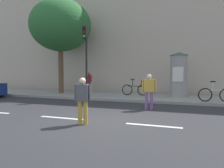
{
  "coord_description": "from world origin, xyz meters",
  "views": [
    {
      "loc": [
        2.9,
        -7.01,
        1.72
      ],
      "look_at": [
        -0.44,
        2.0,
        1.19
      ],
      "focal_mm": 35.56,
      "sensor_mm": 36.0,
      "label": 1
    }
  ],
  "objects_px": {
    "pedestrian_with_bag": "(89,81)",
    "pedestrian_with_backpack": "(83,98)",
    "bicycle_leaning": "(135,89)",
    "bicycle_upright": "(216,94)",
    "pedestrian_in_red_top": "(149,89)",
    "traffic_light": "(86,50)",
    "poster_column": "(179,74)",
    "street_tree": "(60,26)"
  },
  "relations": [
    {
      "from": "pedestrian_with_bag",
      "to": "pedestrian_with_backpack",
      "type": "bearing_deg",
      "value": -64.95
    },
    {
      "from": "bicycle_leaning",
      "to": "bicycle_upright",
      "type": "bearing_deg",
      "value": -19.64
    },
    {
      "from": "pedestrian_in_red_top",
      "to": "pedestrian_with_bag",
      "type": "distance_m",
      "value": 7.83
    },
    {
      "from": "pedestrian_with_backpack",
      "to": "bicycle_upright",
      "type": "height_order",
      "value": "pedestrian_with_backpack"
    },
    {
      "from": "traffic_light",
      "to": "bicycle_upright",
      "type": "relative_size",
      "value": 2.47
    },
    {
      "from": "poster_column",
      "to": "bicycle_upright",
      "type": "distance_m",
      "value": 2.86
    },
    {
      "from": "pedestrian_with_backpack",
      "to": "bicycle_upright",
      "type": "bearing_deg",
      "value": 54.65
    },
    {
      "from": "street_tree",
      "to": "bicycle_upright",
      "type": "height_order",
      "value": "street_tree"
    },
    {
      "from": "street_tree",
      "to": "pedestrian_with_backpack",
      "type": "bearing_deg",
      "value": -52.68
    },
    {
      "from": "traffic_light",
      "to": "pedestrian_with_backpack",
      "type": "xyz_separation_m",
      "value": [
        2.88,
        -5.86,
        -2.18
      ]
    },
    {
      "from": "pedestrian_in_red_top",
      "to": "bicycle_upright",
      "type": "height_order",
      "value": "pedestrian_in_red_top"
    },
    {
      "from": "bicycle_leaning",
      "to": "bicycle_upright",
      "type": "height_order",
      "value": "same"
    },
    {
      "from": "street_tree",
      "to": "pedestrian_with_bag",
      "type": "height_order",
      "value": "street_tree"
    },
    {
      "from": "traffic_light",
      "to": "bicycle_leaning",
      "type": "height_order",
      "value": "traffic_light"
    },
    {
      "from": "poster_column",
      "to": "bicycle_leaning",
      "type": "distance_m",
      "value": 2.98
    },
    {
      "from": "poster_column",
      "to": "pedestrian_with_backpack",
      "type": "relative_size",
      "value": 1.83
    },
    {
      "from": "traffic_light",
      "to": "poster_column",
      "type": "relative_size",
      "value": 1.55
    },
    {
      "from": "street_tree",
      "to": "pedestrian_with_backpack",
      "type": "height_order",
      "value": "street_tree"
    },
    {
      "from": "street_tree",
      "to": "bicycle_upright",
      "type": "xyz_separation_m",
      "value": [
        10.36,
        -1.41,
        -4.58
      ]
    },
    {
      "from": "traffic_light",
      "to": "bicycle_upright",
      "type": "xyz_separation_m",
      "value": [
        7.36,
        0.45,
        -2.52
      ]
    },
    {
      "from": "pedestrian_with_backpack",
      "to": "pedestrian_in_red_top",
      "type": "relative_size",
      "value": 0.95
    },
    {
      "from": "bicycle_upright",
      "to": "pedestrian_with_backpack",
      "type": "bearing_deg",
      "value": -125.35
    },
    {
      "from": "traffic_light",
      "to": "pedestrian_with_bag",
      "type": "height_order",
      "value": "traffic_light"
    },
    {
      "from": "pedestrian_with_backpack",
      "to": "pedestrian_in_red_top",
      "type": "xyz_separation_m",
      "value": [
        1.48,
        3.59,
        0.07
      ]
    },
    {
      "from": "pedestrian_with_backpack",
      "to": "pedestrian_in_red_top",
      "type": "bearing_deg",
      "value": 67.6
    },
    {
      "from": "poster_column",
      "to": "pedestrian_with_bag",
      "type": "height_order",
      "value": "poster_column"
    },
    {
      "from": "pedestrian_with_bag",
      "to": "bicycle_upright",
      "type": "distance_m",
      "value": 9.09
    },
    {
      "from": "street_tree",
      "to": "pedestrian_in_red_top",
      "type": "relative_size",
      "value": 4.27
    },
    {
      "from": "pedestrian_with_backpack",
      "to": "traffic_light",
      "type": "bearing_deg",
      "value": 116.2
    },
    {
      "from": "pedestrian_with_backpack",
      "to": "bicycle_leaning",
      "type": "height_order",
      "value": "pedestrian_with_backpack"
    },
    {
      "from": "pedestrian_in_red_top",
      "to": "bicycle_leaning",
      "type": "relative_size",
      "value": 0.92
    },
    {
      "from": "street_tree",
      "to": "pedestrian_in_red_top",
      "type": "bearing_deg",
      "value": -29.26
    },
    {
      "from": "traffic_light",
      "to": "poster_column",
      "type": "bearing_deg",
      "value": 22.49
    },
    {
      "from": "street_tree",
      "to": "traffic_light",
      "type": "bearing_deg",
      "value": -31.79
    },
    {
      "from": "pedestrian_in_red_top",
      "to": "traffic_light",
      "type": "bearing_deg",
      "value": 152.56
    },
    {
      "from": "traffic_light",
      "to": "bicycle_upright",
      "type": "height_order",
      "value": "traffic_light"
    },
    {
      "from": "poster_column",
      "to": "bicycle_upright",
      "type": "relative_size",
      "value": 1.6
    },
    {
      "from": "poster_column",
      "to": "street_tree",
      "type": "height_order",
      "value": "street_tree"
    },
    {
      "from": "pedestrian_with_bag",
      "to": "bicycle_upright",
      "type": "height_order",
      "value": "pedestrian_with_bag"
    },
    {
      "from": "pedestrian_with_backpack",
      "to": "pedestrian_in_red_top",
      "type": "distance_m",
      "value": 3.89
    },
    {
      "from": "poster_column",
      "to": "pedestrian_with_backpack",
      "type": "xyz_separation_m",
      "value": [
        -2.48,
        -8.08,
        -0.69
      ]
    },
    {
      "from": "traffic_light",
      "to": "pedestrian_in_red_top",
      "type": "bearing_deg",
      "value": -27.44
    }
  ]
}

